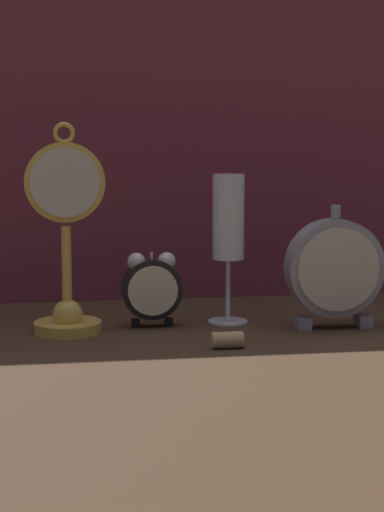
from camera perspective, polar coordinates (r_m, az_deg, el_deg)
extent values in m
plane|color=#422D1E|center=(1.17, 0.60, -5.74)|extent=(4.00, 4.00, 0.00)
cube|color=brown|center=(1.46, -1.49, 11.62)|extent=(1.51, 0.01, 0.74)
cylinder|color=gold|center=(1.23, -8.28, -4.71)|extent=(0.10, 0.10, 0.02)
sphere|color=gold|center=(1.23, -8.29, -3.89)|extent=(0.04, 0.04, 0.04)
cylinder|color=gold|center=(1.22, -8.35, -1.19)|extent=(0.01, 0.01, 0.14)
cylinder|color=gold|center=(1.21, -8.47, 4.89)|extent=(0.11, 0.02, 0.11)
cylinder|color=beige|center=(1.20, -8.47, 4.86)|extent=(0.10, 0.00, 0.10)
torus|color=gold|center=(1.20, -8.54, 8.11)|extent=(0.03, 0.01, 0.03)
cube|color=black|center=(1.26, -3.79, -4.48)|extent=(0.01, 0.01, 0.01)
cube|color=black|center=(1.26, -1.59, -4.42)|extent=(0.01, 0.01, 0.01)
cylinder|color=black|center=(1.25, -2.70, -2.21)|extent=(0.09, 0.03, 0.09)
cylinder|color=beige|center=(1.23, -2.62, -2.34)|extent=(0.07, 0.00, 0.07)
sphere|color=silver|center=(1.24, -3.73, -0.38)|extent=(0.03, 0.03, 0.03)
sphere|color=silver|center=(1.25, -1.70, -0.34)|extent=(0.03, 0.03, 0.03)
cylinder|color=silver|center=(1.24, -2.71, -0.12)|extent=(0.00, 0.00, 0.02)
cube|color=gray|center=(1.25, 7.38, -4.42)|extent=(0.02, 0.03, 0.02)
cube|color=gray|center=(1.28, 11.34, -4.24)|extent=(0.02, 0.03, 0.02)
cylinder|color=gray|center=(1.25, 9.47, -0.77)|extent=(0.14, 0.04, 0.14)
cylinder|color=beige|center=(1.23, 9.77, -0.91)|extent=(0.12, 0.00, 0.12)
cylinder|color=gray|center=(1.24, 9.55, 2.92)|extent=(0.01, 0.01, 0.02)
cylinder|color=silver|center=(1.29, 2.40, -4.32)|extent=(0.06, 0.06, 0.01)
cylinder|color=silver|center=(1.28, 2.41, -2.21)|extent=(0.01, 0.01, 0.09)
cylinder|color=white|center=(1.26, 2.44, 2.64)|extent=(0.05, 0.05, 0.13)
cylinder|color=beige|center=(1.27, 2.43, 1.64)|extent=(0.04, 0.04, 0.08)
cylinder|color=tan|center=(1.13, 2.36, -5.61)|extent=(0.04, 0.02, 0.02)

